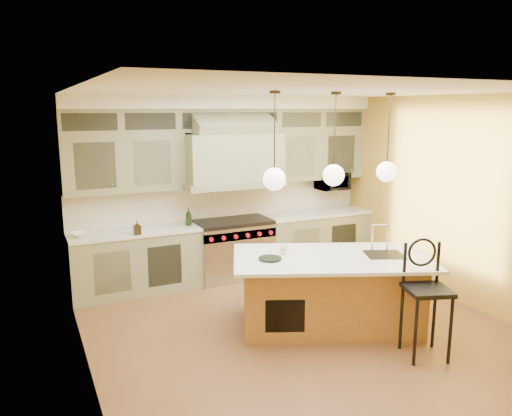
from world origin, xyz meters
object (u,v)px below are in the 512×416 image
range (233,249)px  microwave (332,181)px  kitchen_island (331,290)px  counter_stool (426,291)px

range → microwave: 2.18m
range → kitchen_island: size_ratio=0.44×
counter_stool → microwave: size_ratio=2.40×
microwave → counter_stool: bearing=-107.0°
range → microwave: (1.95, 0.11, 0.96)m
kitchen_island → microwave: 2.95m
range → microwave: bearing=3.1°
range → microwave: size_ratio=2.21×
kitchen_island → microwave: microwave is taller
kitchen_island → microwave: (1.55, 2.32, 0.98)m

